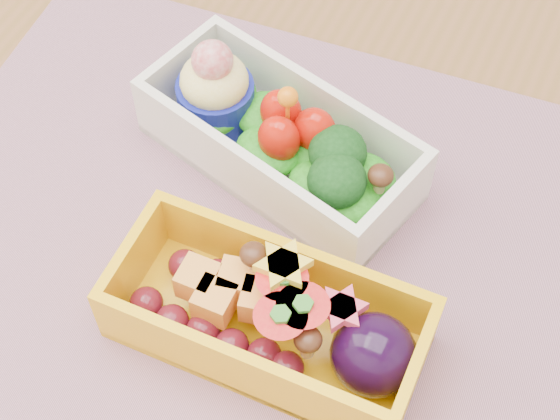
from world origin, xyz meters
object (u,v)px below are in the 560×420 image
at_px(bento_yellow, 274,319).
at_px(table, 269,368).
at_px(bento_white, 279,138).
at_px(placemat, 266,246).

bearing_deg(bento_yellow, table, 123.44).
height_order(bento_white, bento_yellow, bento_white).
height_order(table, bento_yellow, bento_yellow).
bearing_deg(table, bento_white, 111.00).
distance_m(placemat, bento_white, 0.07).
bearing_deg(bento_yellow, placemat, 118.67).
height_order(placemat, bento_yellow, bento_yellow).
relative_size(placemat, bento_white, 2.36).
xyz_separation_m(table, bento_yellow, (0.02, -0.02, 0.13)).
relative_size(table, placemat, 2.50).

